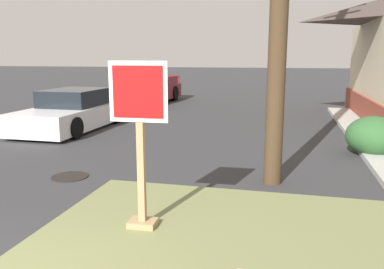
# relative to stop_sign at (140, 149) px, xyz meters

# --- Properties ---
(stop_sign) EXTENTS (0.75, 0.29, 2.15)m
(stop_sign) POSITION_rel_stop_sign_xyz_m (0.00, 0.00, 0.00)
(stop_sign) COLOR #A3845B
(stop_sign) RESTS_ON grass_corner_patch
(manhole_cover) EXTENTS (0.70, 0.70, 0.02)m
(manhole_cover) POSITION_rel_stop_sign_xyz_m (-2.22, 1.96, -1.13)
(manhole_cover) COLOR black
(manhole_cover) RESTS_ON ground
(parked_sedan_white) EXTENTS (1.98, 4.48, 1.25)m
(parked_sedan_white) POSITION_rel_stop_sign_xyz_m (-4.85, 6.66, -0.59)
(parked_sedan_white) COLOR silver
(parked_sedan_white) RESTS_ON ground
(pickup_truck_maroon) EXTENTS (2.28, 5.43, 1.48)m
(pickup_truck_maroon) POSITION_rel_stop_sign_xyz_m (-5.00, 13.67, -0.52)
(pickup_truck_maroon) COLOR maroon
(pickup_truck_maroon) RESTS_ON ground
(shrub_by_curb) EXTENTS (1.25, 1.25, 0.93)m
(shrub_by_curb) POSITION_rel_stop_sign_xyz_m (3.77, 5.15, -0.67)
(shrub_by_curb) COLOR #2E5A2D
(shrub_by_curb) RESTS_ON ground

